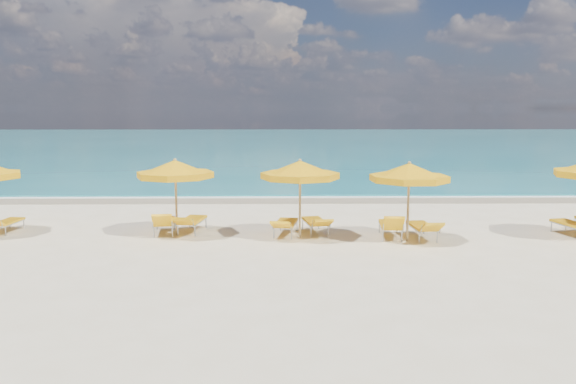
{
  "coord_description": "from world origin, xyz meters",
  "views": [
    {
      "loc": [
        -0.25,
        -17.19,
        3.99
      ],
      "look_at": [
        0.0,
        1.5,
        1.2
      ],
      "focal_mm": 35.0,
      "sensor_mm": 36.0,
      "label": 1
    }
  ],
  "objects": [
    {
      "name": "lounger_5_right",
      "position": [
        4.12,
        -0.3,
        0.23
      ],
      "size": [
        0.75,
        1.93,
        0.75
      ],
      "rotation": [
        0.0,
        0.0,
        0.07
      ],
      "color": "#A5A8AD",
      "rests_on": "ground"
    },
    {
      "name": "ground_plane",
      "position": [
        0.0,
        0.0,
        0.0
      ],
      "size": [
        120.0,
        120.0,
        0.0
      ],
      "primitive_type": "plane",
      "color": "beige"
    },
    {
      "name": "ocean",
      "position": [
        0.0,
        48.0,
        0.0
      ],
      "size": [
        120.0,
        80.0,
        0.3
      ],
      "primitive_type": "cube",
      "color": "#16757D",
      "rests_on": "ground"
    },
    {
      "name": "lounger_5_left",
      "position": [
        3.17,
        -0.15,
        0.24
      ],
      "size": [
        0.79,
        1.9,
        0.9
      ],
      "rotation": [
        0.0,
        0.0,
        -0.09
      ],
      "color": "#A5A8AD",
      "rests_on": "ground"
    },
    {
      "name": "lounger_3_right",
      "position": [
        -3.14,
        0.71,
        0.23
      ],
      "size": [
        0.9,
        2.01,
        0.73
      ],
      "rotation": [
        0.0,
        0.0,
        -0.15
      ],
      "color": "#A5A8AD",
      "rests_on": "ground"
    },
    {
      "name": "foam_line",
      "position": [
        0.0,
        8.2,
        0.0
      ],
      "size": [
        120.0,
        1.2,
        0.03
      ],
      "primitive_type": "cube",
      "color": "white",
      "rests_on": "ground"
    },
    {
      "name": "lounger_3_left",
      "position": [
        -3.99,
        0.53,
        0.23
      ],
      "size": [
        0.87,
        1.93,
        0.85
      ],
      "rotation": [
        0.0,
        0.0,
        0.14
      ],
      "color": "#A5A8AD",
      "rests_on": "ground"
    },
    {
      "name": "umbrella_4",
      "position": [
        0.35,
        -0.1,
        2.1
      ],
      "size": [
        2.51,
        2.51,
        2.47
      ],
      "rotation": [
        0.0,
        0.0,
        -0.03
      ],
      "color": "tan",
      "rests_on": "ground"
    },
    {
      "name": "lounger_2_right",
      "position": [
        -9.14,
        0.76,
        0.2
      ],
      "size": [
        0.68,
        1.72,
        0.68
      ],
      "rotation": [
        0.0,
        0.0,
        -0.08
      ],
      "color": "#A5A8AD",
      "rests_on": "ground"
    },
    {
      "name": "lounger_4_right",
      "position": [
        0.87,
        0.5,
        0.22
      ],
      "size": [
        0.94,
        1.97,
        0.7
      ],
      "rotation": [
        0.0,
        0.0,
        0.18
      ],
      "color": "#A5A8AD",
      "rests_on": "ground"
    },
    {
      "name": "whitecap_far",
      "position": [
        8.0,
        24.0,
        0.0
      ],
      "size": [
        18.0,
        0.3,
        0.05
      ],
      "primitive_type": "cube",
      "color": "white",
      "rests_on": "ground"
    },
    {
      "name": "umbrella_3",
      "position": [
        -3.55,
        0.3,
        2.09
      ],
      "size": [
        2.45,
        2.45,
        2.46
      ],
      "rotation": [
        0.0,
        0.0,
        -0.01
      ],
      "color": "tan",
      "rests_on": "ground"
    },
    {
      "name": "umbrella_5",
      "position": [
        3.6,
        -0.56,
        2.07
      ],
      "size": [
        3.07,
        3.07,
        2.43
      ],
      "rotation": [
        0.0,
        0.0,
        -0.34
      ],
      "color": "tan",
      "rests_on": "ground"
    },
    {
      "name": "lounger_6_left",
      "position": [
        8.98,
        0.03,
        0.23
      ],
      "size": [
        0.94,
        1.86,
        0.86
      ],
      "rotation": [
        0.0,
        0.0,
        0.2
      ],
      "color": "#A5A8AD",
      "rests_on": "ground"
    },
    {
      "name": "wet_sand_band",
      "position": [
        0.0,
        7.4,
        0.0
      ],
      "size": [
        120.0,
        2.6,
        0.01
      ],
      "primitive_type": "cube",
      "color": "tan",
      "rests_on": "ground"
    },
    {
      "name": "lounger_4_left",
      "position": [
        -0.1,
        0.24,
        0.22
      ],
      "size": [
        0.92,
        1.99,
        0.7
      ],
      "rotation": [
        0.0,
        0.0,
        -0.17
      ],
      "color": "#A5A8AD",
      "rests_on": "ground"
    },
    {
      "name": "whitecap_near",
      "position": [
        -6.0,
        17.0,
        0.0
      ],
      "size": [
        14.0,
        0.36,
        0.05
      ],
      "primitive_type": "cube",
      "color": "white",
      "rests_on": "ground"
    }
  ]
}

